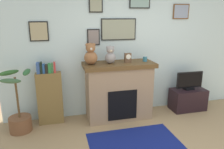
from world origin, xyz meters
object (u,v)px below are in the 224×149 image
object	(u,v)px
teddy_bear_tan	(91,55)
fireplace	(119,90)
potted_plant	(20,115)
tv_stand	(188,99)
mantel_clock	(128,58)
candle_jar	(145,59)
teddy_bear_brown	(110,55)
television	(190,81)
bookshelf	(50,96)

from	to	relation	value
teddy_bear_tan	fireplace	bearing A→B (deg)	1.94
potted_plant	tv_stand	size ratio (longest dim) A/B	1.53
tv_stand	mantel_clock	bearing A→B (deg)	179.95
fireplace	candle_jar	world-z (taller)	candle_jar
mantel_clock	teddy_bear_brown	xyz separation A→B (m)	(-0.34, 0.00, 0.06)
potted_plant	candle_jar	size ratio (longest dim) A/B	12.52
television	teddy_bear_brown	xyz separation A→B (m)	(-1.74, 0.00, 0.63)
potted_plant	candle_jar	xyz separation A→B (m)	(2.37, 0.09, 0.87)
fireplace	mantel_clock	xyz separation A→B (m)	(0.17, -0.02, 0.65)
fireplace	mantel_clock	world-z (taller)	mantel_clock
bookshelf	teddy_bear_brown	world-z (taller)	teddy_bear_brown
potted_plant	tv_stand	bearing A→B (deg)	1.47
candle_jar	teddy_bear_tan	bearing A→B (deg)	-179.97
fireplace	candle_jar	size ratio (longest dim) A/B	15.19
fireplace	teddy_bear_tan	distance (m)	0.91
mantel_clock	teddy_bear_brown	bearing A→B (deg)	179.84
fireplace	teddy_bear_brown	bearing A→B (deg)	-173.92
fireplace	potted_plant	xyz separation A→B (m)	(-1.84, -0.11, -0.27)
candle_jar	teddy_bear_tan	distance (m)	1.07
candle_jar	tv_stand	bearing A→B (deg)	-0.15
candle_jar	teddy_bear_brown	xyz separation A→B (m)	(-0.70, -0.00, 0.10)
fireplace	candle_jar	distance (m)	0.80
teddy_bear_tan	tv_stand	bearing A→B (deg)	-0.06
potted_plant	teddy_bear_brown	xyz separation A→B (m)	(1.67, 0.09, 0.98)
fireplace	mantel_clock	size ratio (longest dim) A/B	7.76
tv_stand	teddy_bear_brown	distance (m)	2.03
fireplace	teddy_bear_brown	distance (m)	0.73
fireplace	teddy_bear_brown	size ratio (longest dim) A/B	4.10
bookshelf	fireplace	bearing A→B (deg)	-3.47
bookshelf	teddy_bear_tan	xyz separation A→B (m)	(0.78, -0.10, 0.76)
fireplace	candle_jar	bearing A→B (deg)	-1.93
bookshelf	potted_plant	bearing A→B (deg)	-160.40
potted_plant	teddy_bear_tan	size ratio (longest dim) A/B	2.85
potted_plant	mantel_clock	distance (m)	2.21
potted_plant	bookshelf	bearing A→B (deg)	19.60
television	candle_jar	distance (m)	1.16
tv_stand	television	distance (m)	0.42
tv_stand	teddy_bear_brown	size ratio (longest dim) A/B	2.21
bookshelf	mantel_clock	distance (m)	1.63
mantel_clock	fireplace	bearing A→B (deg)	173.68
candle_jar	teddy_bear_brown	world-z (taller)	teddy_bear_brown
mantel_clock	teddy_bear_tan	distance (m)	0.71
television	fireplace	bearing A→B (deg)	179.20
tv_stand	teddy_bear_tan	world-z (taller)	teddy_bear_tan
teddy_bear_brown	fireplace	bearing A→B (deg)	6.08
fireplace	candle_jar	xyz separation A→B (m)	(0.53, -0.02, 0.60)
teddy_bear_brown	candle_jar	bearing A→B (deg)	0.03
tv_stand	potted_plant	bearing A→B (deg)	-178.53
tv_stand	teddy_bear_tan	xyz separation A→B (m)	(-2.10, 0.00, 1.08)
potted_plant	mantel_clock	size ratio (longest dim) A/B	6.40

